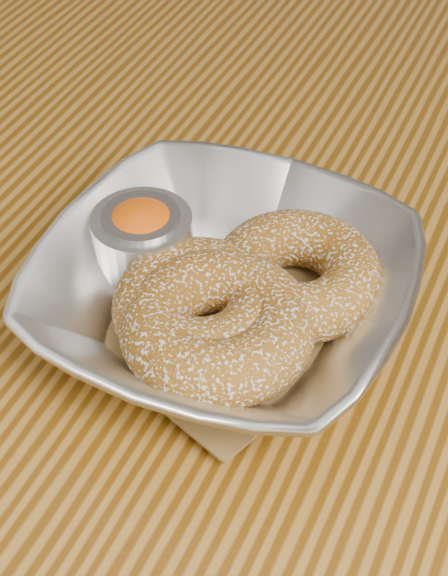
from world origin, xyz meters
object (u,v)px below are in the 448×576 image
at_px(serving_bowl, 224,294).
at_px(donut_front, 200,306).
at_px(donut_back, 297,274).
at_px(table, 403,394).
at_px(donut_extra, 217,325).
at_px(ramekin, 143,240).

bearing_deg(serving_bowl, donut_front, -113.21).
bearing_deg(donut_back, table, 33.80).
xyz_separation_m(table, donut_back, (-0.07, -0.05, 0.13)).
bearing_deg(donut_back, serving_bowl, -136.46).
distance_m(donut_extra, ramekin, 0.08).
bearing_deg(serving_bowl, ramekin, 165.63).
distance_m(table, donut_extra, 0.19).
xyz_separation_m(donut_back, donut_front, (-0.04, -0.05, 0.00)).
bearing_deg(donut_front, serving_bowl, 66.79).
bearing_deg(serving_bowl, donut_back, 43.54).
height_order(donut_extra, ramekin, ramekin).
relative_size(serving_bowl, donut_back, 2.14).
xyz_separation_m(donut_back, ramekin, (-0.09, -0.01, 0.00)).
height_order(donut_front, donut_extra, donut_extra).
distance_m(donut_front, donut_extra, 0.02).
xyz_separation_m(donut_back, donut_extra, (-0.02, -0.06, 0.00)).
bearing_deg(donut_front, ramekin, 149.28).
xyz_separation_m(serving_bowl, donut_back, (0.03, 0.03, 0.00)).
relative_size(table, donut_extra, 11.26).
xyz_separation_m(table, donut_front, (-0.11, -0.09, 0.13)).
xyz_separation_m(serving_bowl, donut_extra, (0.01, -0.03, 0.00)).
distance_m(table, ramekin, 0.22).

